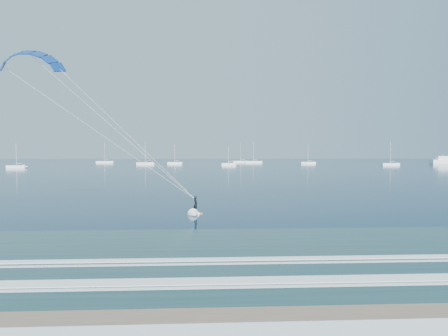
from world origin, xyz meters
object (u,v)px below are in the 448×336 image
sailboat_2 (175,163)px  sailboat_1 (145,163)px  motor_yacht (444,161)px  sailboat_0 (16,167)px  sailboat_7 (105,162)px  sailboat_5 (308,163)px  sailboat_8 (253,162)px  sailboat_6 (390,164)px  sailboat_4 (241,162)px  kitesurfer_rig (113,128)px  sailboat_3 (228,164)px

sailboat_2 → sailboat_1: bearing=-155.9°
motor_yacht → sailboat_2: 163.13m
sailboat_0 → sailboat_7: bearing=80.6°
sailboat_5 → sailboat_7: size_ratio=0.89×
sailboat_7 → sailboat_8: sailboat_8 is taller
sailboat_1 → sailboat_0: bearing=-131.9°
sailboat_2 → sailboat_5: (78.65, 0.66, 0.01)m
sailboat_0 → sailboat_7: (14.95, 90.28, 0.01)m
motor_yacht → sailboat_0: size_ratio=1.54×
sailboat_2 → sailboat_7: (-47.71, 31.05, 0.01)m
sailboat_7 → sailboat_1: bearing=-50.2°
motor_yacht → sailboat_6: 58.43m
sailboat_1 → sailboat_2: sailboat_1 is taller
sailboat_4 → sailboat_6: 96.66m
kitesurfer_rig → sailboat_8: kitesurfer_rig is taller
sailboat_3 → sailboat_6: bearing=-2.9°
kitesurfer_rig → sailboat_5: (70.70, 193.49, -8.14)m
kitesurfer_rig → sailboat_0: 151.34m
sailboat_7 → sailboat_6: bearing=-20.5°
sailboat_5 → sailboat_6: 46.67m
motor_yacht → sailboat_5: sailboat_5 is taller
sailboat_1 → sailboat_8: sailboat_8 is taller
kitesurfer_rig → sailboat_1: bearing=97.3°
kitesurfer_rig → sailboat_0: bearing=117.9°
sailboat_0 → sailboat_2: 86.23m
kitesurfer_rig → sailboat_8: bearing=79.3°
motor_yacht → sailboat_1: bearing=-176.9°
sailboat_4 → sailboat_7: bearing=-177.8°
sailboat_0 → sailboat_3: 98.54m
sailboat_7 → sailboat_8: (97.16, -3.90, 0.00)m
sailboat_3 → kitesurfer_rig: bearing=-97.4°
sailboat_4 → sailboat_8: 10.58m
sailboat_1 → sailboat_6: size_ratio=1.07×
sailboat_1 → sailboat_4: sailboat_4 is taller
sailboat_2 → sailboat_5: bearing=0.5°
sailboat_0 → sailboat_1: size_ratio=0.82×
motor_yacht → sailboat_6: bearing=-146.7°
sailboat_2 → kitesurfer_rig: bearing=-87.6°
motor_yacht → sailboat_8: sailboat_8 is taller
motor_yacht → sailboat_5: bearing=-178.7°
sailboat_0 → sailboat_2: size_ratio=0.95×
sailboat_2 → sailboat_4: 54.12m
sailboat_0 → sailboat_1: (46.77, 52.10, 0.02)m
sailboat_6 → sailboat_1: bearing=170.3°
sailboat_4 → sailboat_8: bearing=-43.4°
sailboat_0 → sailboat_6: 179.45m
sailboat_8 → sailboat_2: bearing=-151.2°
sailboat_5 → sailboat_3: bearing=-152.2°
sailboat_1 → sailboat_2: bearing=24.1°
sailboat_3 → sailboat_0: bearing=-159.8°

